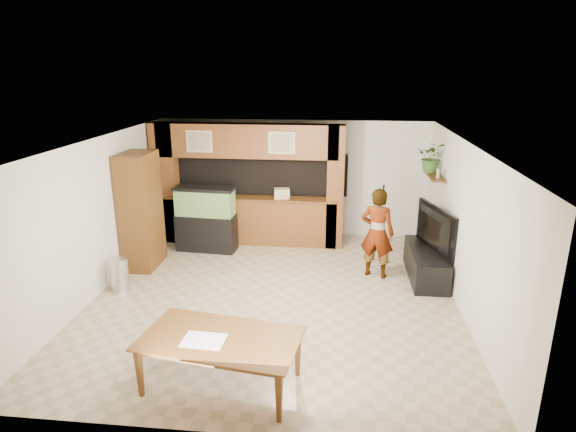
# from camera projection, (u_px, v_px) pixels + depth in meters

# --- Properties ---
(floor) EXTENTS (6.50, 6.50, 0.00)m
(floor) POSITION_uv_depth(u_px,v_px,m) (275.00, 295.00, 8.18)
(floor) COLOR tan
(floor) RESTS_ON ground
(ceiling) EXTENTS (6.50, 6.50, 0.00)m
(ceiling) POSITION_uv_depth(u_px,v_px,m) (274.00, 143.00, 7.40)
(ceiling) COLOR white
(ceiling) RESTS_ON wall_back
(wall_back) EXTENTS (6.00, 0.00, 6.00)m
(wall_back) POSITION_uv_depth(u_px,v_px,m) (294.00, 178.00, 10.87)
(wall_back) COLOR silver
(wall_back) RESTS_ON floor
(wall_left) EXTENTS (0.00, 6.50, 6.50)m
(wall_left) POSITION_uv_depth(u_px,v_px,m) (98.00, 217.00, 8.10)
(wall_left) COLOR silver
(wall_left) RESTS_ON floor
(wall_right) EXTENTS (0.00, 6.50, 6.50)m
(wall_right) POSITION_uv_depth(u_px,v_px,m) (465.00, 229.00, 7.48)
(wall_right) COLOR silver
(wall_right) RESTS_ON floor
(partition) EXTENTS (4.20, 0.99, 2.60)m
(partition) POSITION_uv_depth(u_px,v_px,m) (247.00, 183.00, 10.39)
(partition) COLOR brown
(partition) RESTS_ON floor
(wall_clock) EXTENTS (0.05, 0.25, 0.25)m
(wall_clock) POSITION_uv_depth(u_px,v_px,m) (122.00, 170.00, 8.86)
(wall_clock) COLOR black
(wall_clock) RESTS_ON wall_left
(wall_shelf) EXTENTS (0.25, 0.90, 0.04)m
(wall_shelf) POSITION_uv_depth(u_px,v_px,m) (435.00, 176.00, 9.23)
(wall_shelf) COLOR brown
(wall_shelf) RESTS_ON wall_right
(pantry_cabinet) EXTENTS (0.55, 0.91, 2.21)m
(pantry_cabinet) POSITION_uv_depth(u_px,v_px,m) (141.00, 211.00, 9.10)
(pantry_cabinet) COLOR brown
(pantry_cabinet) RESTS_ON floor
(trash_can) EXTENTS (0.32, 0.32, 0.58)m
(trash_can) POSITION_uv_depth(u_px,v_px,m) (119.00, 274.00, 8.30)
(trash_can) COLOR #B2B2B7
(trash_can) RESTS_ON floor
(aquarium) EXTENTS (1.23, 0.46, 1.37)m
(aquarium) POSITION_uv_depth(u_px,v_px,m) (206.00, 220.00, 10.00)
(aquarium) COLOR black
(aquarium) RESTS_ON floor
(tv_stand) EXTENTS (0.59, 1.61, 0.54)m
(tv_stand) POSITION_uv_depth(u_px,v_px,m) (426.00, 264.00, 8.80)
(tv_stand) COLOR black
(tv_stand) RESTS_ON floor
(television) EXTENTS (0.57, 1.38, 0.80)m
(television) POSITION_uv_depth(u_px,v_px,m) (429.00, 229.00, 8.60)
(television) COLOR black
(television) RESTS_ON tv_stand
(photo_frame) EXTENTS (0.04, 0.14, 0.18)m
(photo_frame) POSITION_uv_depth(u_px,v_px,m) (438.00, 173.00, 8.97)
(photo_frame) COLOR tan
(photo_frame) RESTS_ON wall_shelf
(potted_plant) EXTENTS (0.64, 0.59, 0.61)m
(potted_plant) POSITION_uv_depth(u_px,v_px,m) (432.00, 157.00, 9.39)
(potted_plant) COLOR #315A24
(potted_plant) RESTS_ON wall_shelf
(person) EXTENTS (0.70, 0.57, 1.67)m
(person) POSITION_uv_depth(u_px,v_px,m) (377.00, 233.00, 8.70)
(person) COLOR #977E52
(person) RESTS_ON floor
(microphone) EXTENTS (0.03, 0.09, 0.15)m
(microphone) POSITION_uv_depth(u_px,v_px,m) (384.00, 188.00, 8.28)
(microphone) COLOR black
(microphone) RESTS_ON person
(dining_table) EXTENTS (2.01, 1.32, 0.66)m
(dining_table) POSITION_uv_depth(u_px,v_px,m) (220.00, 363.00, 5.75)
(dining_table) COLOR brown
(dining_table) RESTS_ON floor
(newspaper_a) EXTENTS (0.51, 0.38, 0.01)m
(newspaper_a) POSITION_uv_depth(u_px,v_px,m) (204.00, 340.00, 5.62)
(newspaper_a) COLOR silver
(newspaper_a) RESTS_ON dining_table
(counter_box) EXTENTS (0.35, 0.26, 0.21)m
(counter_box) POSITION_uv_depth(u_px,v_px,m) (282.00, 193.00, 10.18)
(counter_box) COLOR tan
(counter_box) RESTS_ON partition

